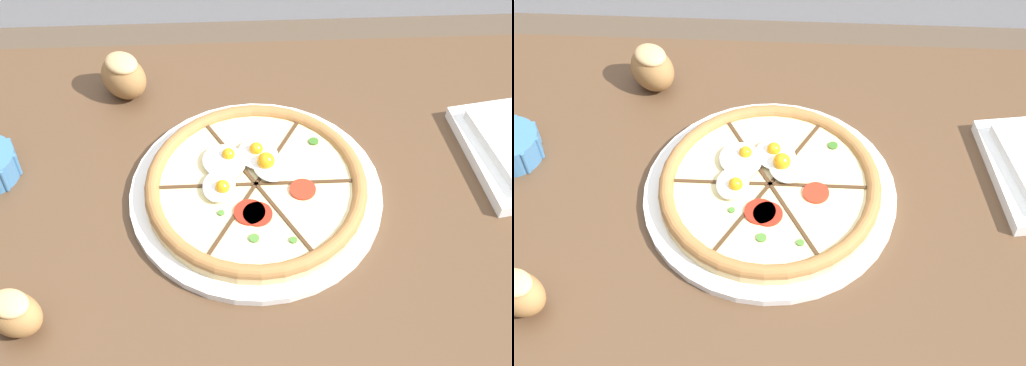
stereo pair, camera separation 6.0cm
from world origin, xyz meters
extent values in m
cube|color=#513823|center=(0.00, 0.00, 0.76)|extent=(1.40, 0.72, 0.03)
cylinder|color=white|center=(0.09, 0.01, 0.78)|extent=(0.36, 0.36, 0.01)
cylinder|color=#DBB775|center=(0.09, 0.01, 0.80)|extent=(0.31, 0.31, 0.01)
cylinder|color=beige|center=(0.09, 0.01, 0.80)|extent=(0.28, 0.28, 0.00)
torus|color=#A36B38|center=(0.09, 0.01, 0.80)|extent=(0.31, 0.31, 0.02)
cube|color=#472D19|center=(0.16, 0.01, 0.81)|extent=(0.14, 0.01, 0.00)
cube|color=#472D19|center=(0.13, 0.07, 0.81)|extent=(0.07, 0.12, 0.00)
cube|color=#472D19|center=(0.06, 0.07, 0.81)|extent=(0.07, 0.12, 0.00)
cube|color=#472D19|center=(0.02, 0.01, 0.81)|extent=(0.14, 0.01, 0.00)
cube|color=#472D19|center=(0.06, -0.05, 0.81)|extent=(0.07, 0.12, 0.00)
cube|color=#472D19|center=(0.13, -0.05, 0.81)|extent=(0.07, 0.12, 0.00)
cylinder|color=red|center=(0.08, -0.04, 0.81)|extent=(0.04, 0.04, 0.00)
cylinder|color=red|center=(0.15, 0.00, 0.81)|extent=(0.04, 0.04, 0.00)
cylinder|color=red|center=(0.09, -0.04, 0.81)|extent=(0.04, 0.04, 0.00)
cylinder|color=red|center=(0.09, 0.07, 0.81)|extent=(0.04, 0.04, 0.00)
ellipsoid|color=white|center=(0.05, 0.05, 0.81)|extent=(0.09, 0.09, 0.01)
sphere|color=orange|center=(0.05, 0.06, 0.82)|extent=(0.02, 0.02, 0.02)
ellipsoid|color=white|center=(0.04, 0.01, 0.81)|extent=(0.05, 0.06, 0.01)
sphere|color=orange|center=(0.04, 0.00, 0.82)|extent=(0.02, 0.02, 0.02)
ellipsoid|color=white|center=(0.11, 0.04, 0.81)|extent=(0.07, 0.07, 0.01)
sphere|color=orange|center=(0.11, 0.04, 0.82)|extent=(0.03, 0.03, 0.03)
ellipsoid|color=white|center=(0.10, 0.06, 0.81)|extent=(0.08, 0.08, 0.01)
sphere|color=orange|center=(0.09, 0.07, 0.82)|extent=(0.02, 0.02, 0.02)
cylinder|color=#386B23|center=(0.18, 0.09, 0.81)|extent=(0.01, 0.01, 0.00)
cylinder|color=#477A2D|center=(0.10, 0.05, 0.81)|extent=(0.01, 0.01, 0.00)
cylinder|color=#477A2D|center=(0.14, -0.08, 0.81)|extent=(0.01, 0.01, 0.00)
cylinder|color=#477A2D|center=(0.04, -0.04, 0.81)|extent=(0.01, 0.01, 0.00)
cylinder|color=#477A2D|center=(0.08, -0.08, 0.81)|extent=(0.01, 0.01, 0.00)
cylinder|color=teal|center=(-0.25, 0.07, 0.80)|extent=(0.01, 0.01, 0.04)
cylinder|color=teal|center=(-0.26, 0.10, 0.80)|extent=(0.01, 0.01, 0.04)
cylinder|color=teal|center=(-0.29, 0.11, 0.80)|extent=(0.01, 0.01, 0.04)
cylinder|color=teal|center=(-0.26, 0.04, 0.80)|extent=(0.01, 0.01, 0.04)
ellipsoid|color=#A3703D|center=(-0.21, -0.18, 0.81)|extent=(0.09, 0.08, 0.06)
ellipsoid|color=olive|center=(-0.11, 0.24, 0.81)|extent=(0.10, 0.10, 0.07)
ellipsoid|color=tan|center=(-0.11, 0.24, 0.84)|extent=(0.07, 0.07, 0.02)
camera|label=1|loc=(0.06, -0.62, 1.57)|focal=50.00mm
camera|label=2|loc=(0.12, -0.62, 1.57)|focal=50.00mm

